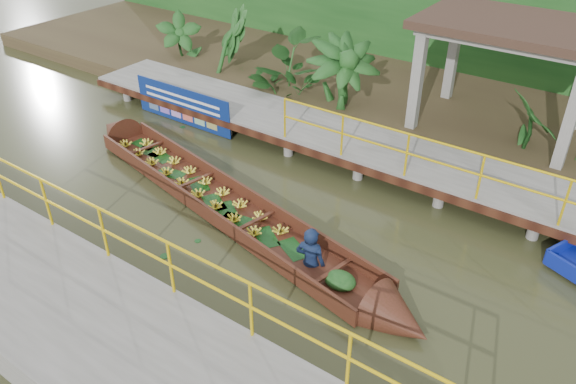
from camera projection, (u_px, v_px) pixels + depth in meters
The scene contains 9 objects.
ground at pixel (254, 218), 11.87m from camera, with size 80.00×80.00×0.00m, color #2D3018.
land_strip at pixel (407, 95), 16.91m from camera, with size 30.00×8.00×0.45m, color #372A1B.
far_dock at pixel (339, 138), 13.96m from camera, with size 16.00×2.06×1.66m.
near_dock at pixel (131, 358), 8.33m from camera, with size 18.00×2.40×1.73m.
pavilion at pixel (515, 37), 13.23m from camera, with size 4.40×3.00×3.00m.
foliage_backdrop at pixel (448, 17), 17.67m from camera, with size 30.00×0.80×4.00m, color #144015.
vendor_boat at pixel (229, 205), 11.92m from camera, with size 10.55×3.20×2.07m.
blue_banner at pixel (183, 106), 15.41m from camera, with size 3.39×0.04×1.06m.
tropical_plants at pixel (334, 77), 15.50m from camera, with size 14.19×1.19×1.48m.
Camera 1 is at (6.18, -7.50, 6.87)m, focal length 35.00 mm.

